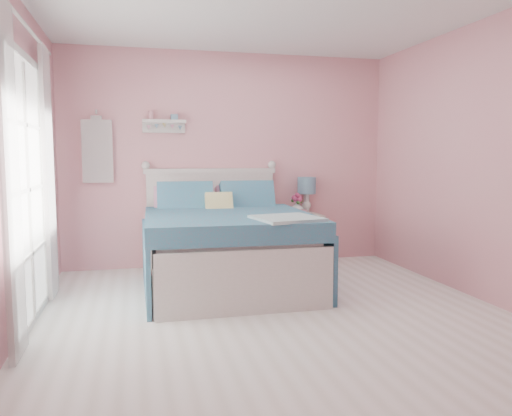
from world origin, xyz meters
name	(u,v)px	position (x,y,z in m)	size (l,w,h in m)	color
floor	(280,320)	(0.00, 0.00, 0.00)	(4.50, 4.50, 0.00)	silver
room_shell	(281,126)	(0.00, 0.00, 1.58)	(4.50, 4.50, 4.50)	pink
bed	(225,247)	(-0.24, 1.21, 0.41)	(1.67, 2.08, 1.20)	silver
nightstand	(304,239)	(0.90, 2.02, 0.31)	(0.43, 0.42, 0.62)	beige
table_lamp	(307,188)	(0.97, 2.13, 0.94)	(0.23, 0.23, 0.46)	white
vase	(297,208)	(0.82, 2.03, 0.70)	(0.17, 0.17, 0.17)	white
teacup	(303,213)	(0.83, 1.84, 0.66)	(0.11, 0.11, 0.09)	#CE8A9A
roses	(297,198)	(0.81, 2.03, 0.83)	(0.14, 0.11, 0.12)	#BF4176
wall_shelf	(164,123)	(-0.79, 2.19, 1.73)	(0.50, 0.15, 0.25)	silver
hanging_dress	(97,151)	(-1.55, 2.18, 1.40)	(0.34, 0.03, 0.72)	white
french_door	(27,191)	(-1.97, 0.40, 1.07)	(0.04, 1.32, 2.16)	silver
curtain_near	(10,182)	(-1.92, -0.34, 1.18)	(0.04, 0.40, 2.32)	white
curtain_far	(49,174)	(-1.92, 1.14, 1.18)	(0.04, 0.40, 2.32)	white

